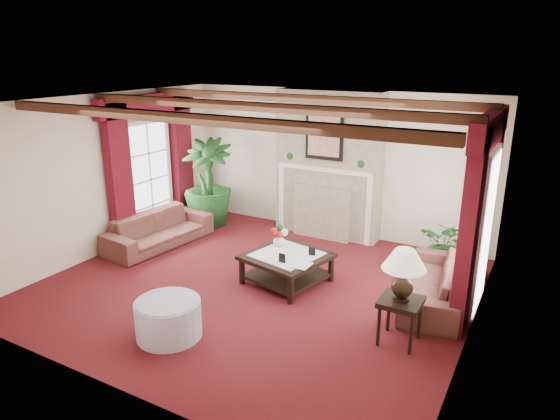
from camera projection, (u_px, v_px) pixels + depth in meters
The scene contains 23 objects.
floor at pixel (257, 285), 7.47m from camera, with size 6.00×6.00×0.00m, color #410D0B.
ceiling at pixel (254, 102), 6.65m from camera, with size 6.00×6.00×0.00m, color white.
back_wall at pixel (333, 163), 9.35m from camera, with size 6.00×0.02×2.70m, color beige.
left_wall at pixel (105, 175), 8.45m from camera, with size 0.02×5.50×2.70m, color beige.
right_wall at pixel (480, 235), 5.67m from camera, with size 0.02×5.50×2.70m, color beige.
ceiling_beams at pixel (254, 107), 6.67m from camera, with size 6.00×3.00×0.12m, color #391E12, non-canonical shape.
fireplace at pixel (331, 90), 8.77m from camera, with size 2.00×0.52×2.70m, color #9C8B65, non-canonical shape.
french_door_left at pixel (145, 122), 9.03m from camera, with size 0.10×1.10×2.16m, color white, non-canonical shape.
french_door_right at pixel (497, 153), 6.28m from camera, with size 0.10×1.10×2.16m, color white, non-canonical shape.
curtains_left at pixel (147, 98), 8.86m from camera, with size 0.20×2.40×2.55m, color #4B0A16, non-canonical shape.
curtains_right at pixel (492, 118), 6.20m from camera, with size 0.20×2.40×2.55m, color #4B0A16, non-canonical shape.
sofa_left at pixel (158, 224), 8.92m from camera, with size 0.82×2.07×0.79m, color #3F111C.
sofa_right at pixel (435, 275), 6.91m from camera, with size 0.82×2.01×0.76m, color #3F111C.
potted_palm at pixel (209, 201), 9.99m from camera, with size 1.48×1.95×0.97m, color black.
small_plant at pixel (446, 251), 7.86m from camera, with size 0.95×1.02×0.67m, color black.
coffee_table at pixel (287, 268), 7.52m from camera, with size 1.10×1.10×0.45m, color black, non-canonical shape.
side_table at pixel (399, 321), 5.94m from camera, with size 0.48×0.48×0.57m, color black, non-canonical shape.
ottoman at pixel (168, 319), 6.08m from camera, with size 0.80×0.80×0.47m, color #ABA5BB.
table_lamp at pixel (403, 274), 5.76m from camera, with size 0.51×0.51×0.65m, color black, non-canonical shape.
flower_vase at pixel (279, 240), 7.76m from camera, with size 0.20×0.21×0.19m, color silver.
book at pixel (296, 255), 7.05m from camera, with size 0.21×0.02×0.29m, color black.
photo_frame_a at pixel (282, 258), 7.13m from camera, with size 0.11×0.02×0.14m, color black, non-canonical shape.
photo_frame_b at pixel (312, 252), 7.39m from camera, with size 0.10×0.02×0.13m, color black, non-canonical shape.
Camera 1 is at (3.60, -5.75, 3.35)m, focal length 32.00 mm.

